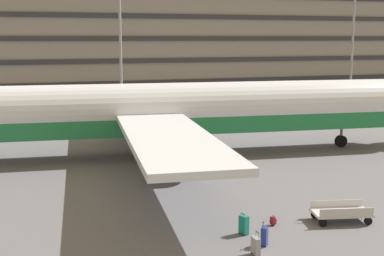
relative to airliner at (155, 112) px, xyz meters
name	(u,v)px	position (x,y,z in m)	size (l,w,h in m)	color
ground_plane	(190,152)	(2.79, 0.48, -3.14)	(600.00, 600.00, 0.00)	#5B5B60
terminal_structure	(95,38)	(2.79, 50.05, 5.04)	(164.54, 16.58, 16.36)	gray
airliner	(155,112)	(0.00, 0.00, 0.00)	(42.78, 34.78, 10.66)	silver
light_mast_left	(120,8)	(3.92, 34.14, 8.96)	(1.80, 0.50, 20.85)	gray
light_mast_center_left	(354,19)	(39.66, 34.14, 7.99)	(1.80, 0.50, 18.98)	gray
suitcase_upright	(244,225)	(-0.11, -15.91, -2.71)	(0.39, 0.45, 0.95)	#147266
suitcase_scuffed	(264,236)	(0.18, -17.31, -2.73)	(0.41, 0.42, 0.99)	navy
suitcase_orange	(256,246)	(-0.55, -18.06, -2.76)	(0.22, 0.48, 0.93)	gray
backpack_purple	(273,221)	(1.58, -15.32, -2.94)	(0.37, 0.33, 0.46)	maroon
baggage_cart	(341,213)	(4.74, -15.83, -2.71)	(3.37, 1.82, 0.82)	#B7B7BC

